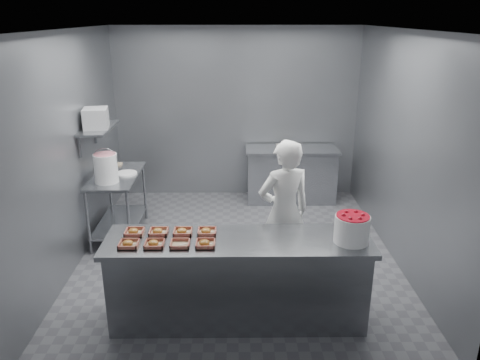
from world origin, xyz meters
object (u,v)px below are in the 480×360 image
tray_1 (154,244)px  tray_5 (158,232)px  prep_table (118,196)px  tray_3 (205,243)px  tray_4 (134,232)px  strawberry_tub (352,228)px  appliance (96,118)px  tray_2 (180,244)px  service_counter (238,279)px  tray_6 (183,232)px  tray_7 (207,231)px  tray_0 (129,244)px  glaze_bucket (106,168)px  worker (284,212)px  back_counter (291,174)px

tray_1 → tray_5: size_ratio=1.00×
prep_table → tray_5: tray_5 is taller
prep_table → tray_1: bearing=-67.5°
tray_3 → tray_4: 0.76m
strawberry_tub → appliance: 3.55m
prep_table → tray_2: 2.38m
service_counter → appliance: (-1.82, 1.89, 1.24)m
tray_1 → tray_6: 0.35m
tray_1 → tray_4: bearing=132.9°
tray_6 → tray_1: bearing=-132.9°
tray_7 → appliance: 2.44m
tray_7 → tray_6: bearing=180.0°
tray_0 → tray_6: (0.48, 0.26, 0.00)m
tray_7 → glaze_bucket: glaze_bucket is taller
tray_5 → tray_7: (0.48, 0.00, 0.00)m
tray_3 → tray_4: bearing=160.3°
tray_0 → worker: bearing=29.9°
tray_4 → strawberry_tub: size_ratio=0.56×
prep_table → tray_5: size_ratio=6.40×
strawberry_tub → glaze_bucket: 3.26m
service_counter → tray_0: 1.14m
prep_table → tray_7: tray_7 is taller
back_counter → appliance: appliance is taller
tray_3 → tray_5: size_ratio=1.00×
tray_7 → back_counter: bearing=68.8°
tray_5 → worker: (1.31, 0.64, -0.08)m
service_counter → tray_4: bearing=172.9°
worker → service_counter: bearing=37.4°
tray_0 → worker: (1.55, 0.89, -0.08)m
tray_3 → glaze_bucket: bearing=127.7°
tray_1 → tray_0: bearing=180.0°
tray_5 → strawberry_tub: 1.88m
worker → appliance: 2.73m
tray_7 → prep_table: bearing=126.3°
service_counter → tray_6: tray_6 is taller
back_counter → tray_4: tray_4 is taller
tray_2 → tray_5: (-0.24, 0.26, 0.00)m
tray_4 → tray_6: (0.48, 0.00, 0.00)m
service_counter → back_counter: size_ratio=1.73×
prep_table → back_counter: (2.55, 1.30, -0.14)m
appliance → tray_3: bearing=-62.7°
service_counter → back_counter: 3.37m
back_counter → tray_3: size_ratio=8.01×
tray_3 → tray_4: size_ratio=1.00×
tray_2 → tray_1: bearing=-180.0°
tray_2 → strawberry_tub: bearing=2.3°
tray_2 → worker: 1.40m
tray_0 → strawberry_tub: strawberry_tub is taller
tray_7 → strawberry_tub: (1.39, -0.19, 0.12)m
strawberry_tub → appliance: bearing=146.1°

